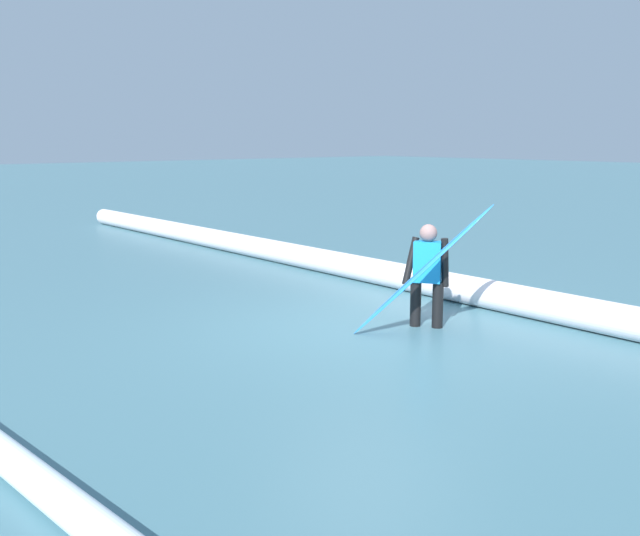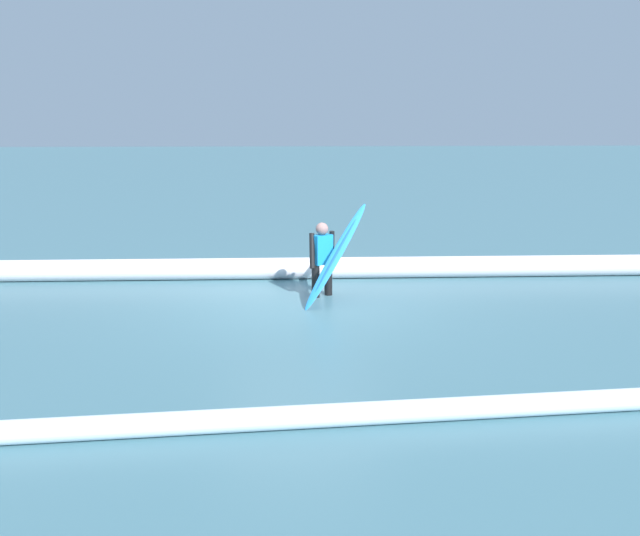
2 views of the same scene
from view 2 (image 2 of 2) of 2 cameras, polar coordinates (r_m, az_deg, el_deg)
name	(u,v)px [view 2 (image 2 of 2)]	position (r m, az deg, el deg)	size (l,w,h in m)	color
ground_plane	(299,304)	(12.20, -1.66, -2.90)	(126.79, 126.79, 0.00)	#477582
surfer	(322,256)	(12.60, 0.16, 0.99)	(0.45, 0.43, 1.31)	black
surfboard	(336,255)	(12.27, 1.29, 1.03)	(1.29, 1.40, 1.62)	#268CE5
wave_crest_foreground	(255,269)	(14.10, -5.16, -0.04)	(0.41, 0.41, 24.26)	white
wave_crest_midground	(419,411)	(7.72, 7.83, -11.08)	(0.24, 0.24, 22.02)	white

